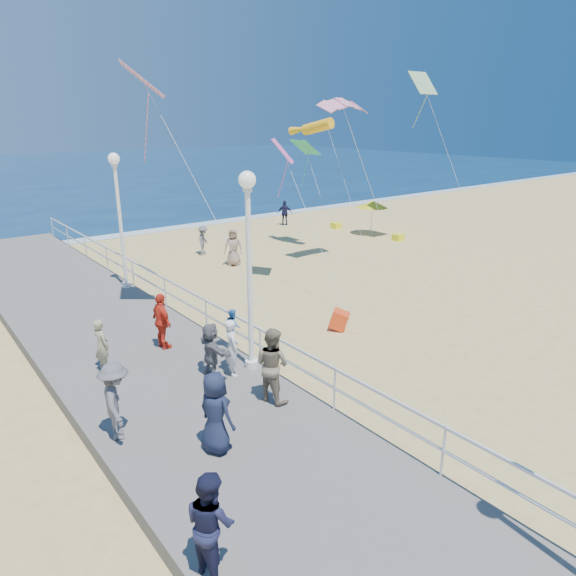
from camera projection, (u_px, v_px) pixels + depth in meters
ground at (382, 333)px, 17.44m from camera, size 160.00×160.00×0.00m
ocean at (1, 175)px, 65.96m from camera, size 160.00×90.00×0.05m
surf_line at (140, 232)px, 32.73m from camera, size 160.00×1.20×0.04m
boardwalk at (182, 398)px, 12.98m from camera, size 5.00×44.00×0.40m
railing at (260, 336)px, 14.08m from camera, size 0.05×42.00×0.55m
lamp_post_mid at (249, 252)px, 13.15m from camera, size 0.44×0.44×5.32m
lamp_post_far at (119, 207)px, 19.87m from camera, size 0.44×0.44×5.32m
woman_holding_toddler at (232, 347)px, 13.53m from camera, size 0.52×0.65×1.57m
toddler_held at (233, 326)px, 13.57m from camera, size 0.46×0.53×0.93m
spectator_1 at (272, 365)px, 12.25m from camera, size 0.89×1.04×1.86m
spectator_2 at (116, 401)px, 10.80m from camera, size 0.93×1.26×1.73m
spectator_3 at (162, 321)px, 15.10m from camera, size 0.44×1.01×1.71m
spectator_4 at (216, 412)px, 10.37m from camera, size 0.76×0.97×1.75m
spectator_5 at (211, 350)px, 13.44m from camera, size 0.45×1.40×1.51m
spectator_6 at (102, 345)px, 13.77m from camera, size 0.42×0.58×1.48m
spectator_7 at (211, 523)px, 7.54m from camera, size 0.74×0.90×1.73m
beach_walker_a at (203, 240)px, 27.35m from camera, size 1.12×1.12×1.56m
beach_walker_b at (285, 213)px, 34.91m from camera, size 0.98×0.99×1.68m
beach_walker_c at (233, 247)px, 25.22m from camera, size 1.07×1.04×1.85m
box_kite at (339, 322)px, 17.61m from camera, size 0.88×0.90×0.74m
beach_umbrella at (373, 204)px, 31.71m from camera, size 1.90×1.90×2.14m
beach_chair_left at (336, 226)px, 34.01m from camera, size 0.55×0.55×0.40m
beach_chair_right at (398, 237)px, 30.63m from camera, size 0.55×0.55×0.40m
kite_parafoil at (344, 102)px, 23.24m from camera, size 2.61×0.94×0.65m
kite_windsock at (318, 127)px, 26.38m from camera, size 1.07×3.05×1.16m
kite_diamond_pink at (283, 151)px, 21.09m from camera, size 1.49×1.51×0.98m
kite_diamond_multi at (423, 83)px, 27.09m from camera, size 1.48×0.93×1.17m
kite_diamond_green at (305, 147)px, 27.71m from camera, size 1.13×1.38×0.81m
kite_diamond_redwhite at (142, 80)px, 15.49m from camera, size 1.74×1.92×1.00m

